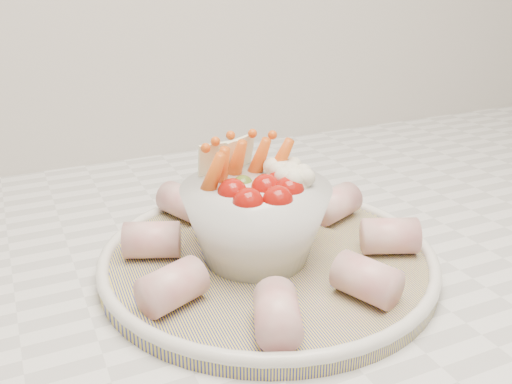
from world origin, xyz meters
name	(u,v)px	position (x,y,z in m)	size (l,w,h in m)	color
serving_platter	(268,258)	(-0.05, 1.38, 0.93)	(0.34, 0.34, 0.02)	navy
veggie_bowl	(257,216)	(-0.07, 1.38, 0.98)	(0.14, 0.14, 0.11)	silver
cured_meat_rolls	(267,238)	(-0.06, 1.38, 0.95)	(0.28, 0.29, 0.04)	#C1585C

